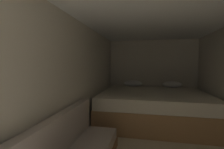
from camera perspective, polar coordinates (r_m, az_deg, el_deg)
wall_back at (r=5.19m, az=13.79°, el=-0.14°), size 2.72×0.05×2.14m
wall_left at (r=2.69m, az=-13.45°, el=-3.71°), size 0.05×5.47×2.14m
ceiling_slab at (r=2.54m, az=16.66°, el=20.74°), size 2.72×5.47×0.05m
bed at (r=4.21m, az=14.20°, el=-10.71°), size 2.50×2.09×0.91m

